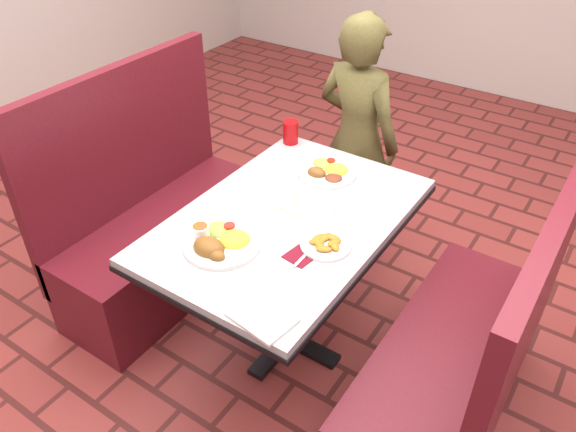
% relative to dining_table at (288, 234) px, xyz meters
% --- Properties ---
extents(dining_table, '(0.81, 1.21, 0.75)m').
position_rel_dining_table_xyz_m(dining_table, '(0.00, 0.00, 0.00)').
color(dining_table, '#ADAFB1').
rests_on(dining_table, ground).
extents(booth_bench_left, '(0.47, 1.20, 1.17)m').
position_rel_dining_table_xyz_m(booth_bench_left, '(-0.80, 0.00, -0.32)').
color(booth_bench_left, maroon).
rests_on(booth_bench_left, ground).
extents(booth_bench_right, '(0.47, 1.20, 1.17)m').
position_rel_dining_table_xyz_m(booth_bench_right, '(0.80, 0.00, -0.32)').
color(booth_bench_right, maroon).
rests_on(booth_bench_right, ground).
extents(diner_person, '(0.53, 0.38, 1.35)m').
position_rel_dining_table_xyz_m(diner_person, '(-0.14, 0.87, 0.02)').
color(diner_person, brown).
rests_on(diner_person, ground).
extents(near_dinner_plate, '(0.30, 0.30, 0.09)m').
position_rel_dining_table_xyz_m(near_dinner_plate, '(-0.11, -0.31, 0.13)').
color(near_dinner_plate, white).
rests_on(near_dinner_plate, dining_table).
extents(far_dinner_plate, '(0.27, 0.27, 0.07)m').
position_rel_dining_table_xyz_m(far_dinner_plate, '(-0.03, 0.38, 0.12)').
color(far_dinner_plate, white).
rests_on(far_dinner_plate, dining_table).
extents(plantain_plate, '(0.20, 0.20, 0.03)m').
position_rel_dining_table_xyz_m(plantain_plate, '(0.23, -0.08, 0.11)').
color(plantain_plate, white).
rests_on(plantain_plate, dining_table).
extents(maroon_napkin, '(0.12, 0.12, 0.00)m').
position_rel_dining_table_xyz_m(maroon_napkin, '(0.18, -0.19, 0.10)').
color(maroon_napkin, maroon).
rests_on(maroon_napkin, dining_table).
extents(spoon_utensil, '(0.01, 0.14, 0.00)m').
position_rel_dining_table_xyz_m(spoon_utensil, '(0.20, -0.19, 0.10)').
color(spoon_utensil, silver).
rests_on(spoon_utensil, dining_table).
extents(red_tumbler, '(0.08, 0.08, 0.12)m').
position_rel_dining_table_xyz_m(red_tumbler, '(-0.34, 0.53, 0.15)').
color(red_tumbler, '#B40C0E').
rests_on(red_tumbler, dining_table).
extents(paper_napkin, '(0.22, 0.18, 0.01)m').
position_rel_dining_table_xyz_m(paper_napkin, '(0.25, -0.52, 0.10)').
color(paper_napkin, white).
rests_on(paper_napkin, dining_table).
extents(knife_utensil, '(0.02, 0.16, 0.00)m').
position_rel_dining_table_xyz_m(knife_utensil, '(-0.07, -0.37, 0.11)').
color(knife_utensil, silver).
rests_on(knife_utensil, dining_table).
extents(fork_utensil, '(0.09, 0.13, 0.00)m').
position_rel_dining_table_xyz_m(fork_utensil, '(-0.09, -0.34, 0.11)').
color(fork_utensil, '#BBBBBF').
rests_on(fork_utensil, dining_table).
extents(lettuce_shreds, '(0.28, 0.32, 0.00)m').
position_rel_dining_table_xyz_m(lettuce_shreds, '(0.04, 0.06, 0.10)').
color(lettuce_shreds, '#9EC950').
rests_on(lettuce_shreds, dining_table).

